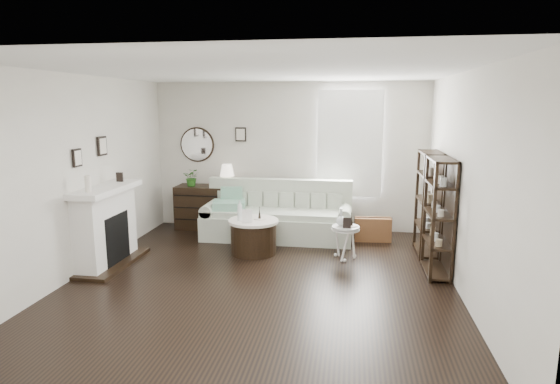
% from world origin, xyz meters
% --- Properties ---
extents(room, '(5.50, 5.50, 5.50)m').
position_xyz_m(room, '(0.73, 2.70, 1.60)').
color(room, black).
rests_on(room, ground).
extents(fireplace, '(0.50, 1.40, 1.84)m').
position_xyz_m(fireplace, '(-2.32, 0.30, 0.54)').
color(fireplace, white).
rests_on(fireplace, ground).
extents(shelf_unit_far, '(0.30, 0.80, 1.60)m').
position_xyz_m(shelf_unit_far, '(2.33, 1.55, 0.80)').
color(shelf_unit_far, black).
rests_on(shelf_unit_far, ground).
extents(shelf_unit_near, '(0.30, 0.80, 1.60)m').
position_xyz_m(shelf_unit_near, '(2.33, 0.65, 0.80)').
color(shelf_unit_near, black).
rests_on(shelf_unit_near, ground).
extents(sofa, '(2.56, 0.89, 0.99)m').
position_xyz_m(sofa, '(-0.11, 2.08, 0.33)').
color(sofa, '#B6C0AB').
rests_on(sofa, ground).
extents(quilt, '(0.63, 0.56, 0.14)m').
position_xyz_m(quilt, '(-0.94, 1.95, 0.58)').
color(quilt, '#289372').
rests_on(quilt, sofa).
extents(suitcase, '(0.62, 0.24, 0.41)m').
position_xyz_m(suitcase, '(1.53, 2.10, 0.20)').
color(suitcase, brown).
rests_on(suitcase, ground).
extents(dresser, '(1.21, 0.52, 0.81)m').
position_xyz_m(dresser, '(-1.46, 2.47, 0.40)').
color(dresser, black).
rests_on(dresser, ground).
extents(table_lamp, '(0.29, 0.29, 0.41)m').
position_xyz_m(table_lamp, '(-1.11, 2.47, 1.02)').
color(table_lamp, beige).
rests_on(table_lamp, dresser).
extents(potted_plant, '(0.32, 0.28, 0.33)m').
position_xyz_m(potted_plant, '(-1.77, 2.42, 0.97)').
color(potted_plant, '#235A19').
rests_on(potted_plant, dresser).
extents(drum_table, '(0.78, 0.78, 0.54)m').
position_xyz_m(drum_table, '(-0.34, 1.14, 0.27)').
color(drum_table, black).
rests_on(drum_table, ground).
extents(pedestal_table, '(0.42, 0.42, 0.51)m').
position_xyz_m(pedestal_table, '(1.08, 1.08, 0.47)').
color(pedestal_table, white).
rests_on(pedestal_table, ground).
extents(eiffel_drum, '(0.11, 0.11, 0.17)m').
position_xyz_m(eiffel_drum, '(-0.25, 1.19, 0.63)').
color(eiffel_drum, black).
rests_on(eiffel_drum, drum_table).
extents(bottle_drum, '(0.07, 0.07, 0.31)m').
position_xyz_m(bottle_drum, '(-0.53, 1.05, 0.70)').
color(bottle_drum, silver).
rests_on(bottle_drum, drum_table).
extents(card_frame_drum, '(0.17, 0.10, 0.21)m').
position_xyz_m(card_frame_drum, '(-0.39, 0.94, 0.64)').
color(card_frame_drum, white).
rests_on(card_frame_drum, drum_table).
extents(eiffel_ped, '(0.13, 0.13, 0.18)m').
position_xyz_m(eiffel_ped, '(1.17, 1.11, 0.60)').
color(eiffel_ped, black).
rests_on(eiffel_ped, pedestal_table).
extents(flask_ped, '(0.15, 0.15, 0.27)m').
position_xyz_m(flask_ped, '(1.01, 1.10, 0.64)').
color(flask_ped, silver).
rests_on(flask_ped, pedestal_table).
extents(card_frame_ped, '(0.12, 0.05, 0.16)m').
position_xyz_m(card_frame_ped, '(1.10, 0.97, 0.59)').
color(card_frame_ped, black).
rests_on(card_frame_ped, pedestal_table).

